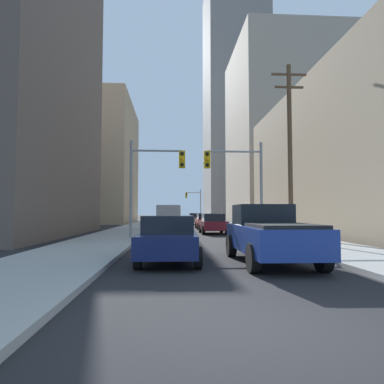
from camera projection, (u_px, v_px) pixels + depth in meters
The scene contains 17 objects.
ground_plane at pixel (290, 335), 4.57m from camera, with size 400.00×400.00×0.00m, color black.
sidewalk_left at pixel (148, 222), 54.08m from camera, with size 3.69×160.00×0.15m, color #9E9E99.
sidewalk_right at pixel (214, 222), 54.72m from camera, with size 3.69×160.00×0.15m, color #9E9E99.
pickup_truck_blue at pixel (269, 234), 11.20m from camera, with size 2.20×5.43×1.90m.
cargo_van_silver at pixel (169, 216), 31.52m from camera, with size 2.20×5.29×2.26m.
sedan_navy at pixel (168, 239), 11.21m from camera, with size 1.95×4.26×1.52m.
sedan_maroon at pixel (213, 224), 26.48m from camera, with size 1.95×4.22×1.52m.
sedan_red at pixel (206, 221), 34.13m from camera, with size 1.95×4.22×1.52m.
sedan_grey at pixel (195, 219), 47.92m from camera, with size 1.95×4.20×1.52m.
traffic_signal_near_left at pixel (155, 173), 20.98m from camera, with size 3.37×0.44×6.00m.
traffic_signal_near_right at pixel (237, 173), 21.29m from camera, with size 3.66×0.44×6.00m.
traffic_signal_far_right at pixel (194, 200), 65.23m from camera, with size 2.98×0.44×6.00m.
utility_pole_right at pixel (290, 146), 20.96m from camera, with size 2.20×0.28×10.72m.
street_lamp_right at pixel (219, 187), 38.88m from camera, with size 2.22×0.32×7.50m.
building_left_mid_office at pixel (53, 163), 54.21m from camera, with size 24.89×19.35×18.83m, color tan.
building_right_mid_block at pixel (291, 135), 53.21m from camera, with size 17.33×18.83×27.15m, color #B7A893.
building_right_far_highrise at pixel (235, 100), 94.91m from camera, with size 15.72×20.83×65.28m, color gray.
Camera 1 is at (-1.59, -4.59, 1.63)m, focal length 32.27 mm.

